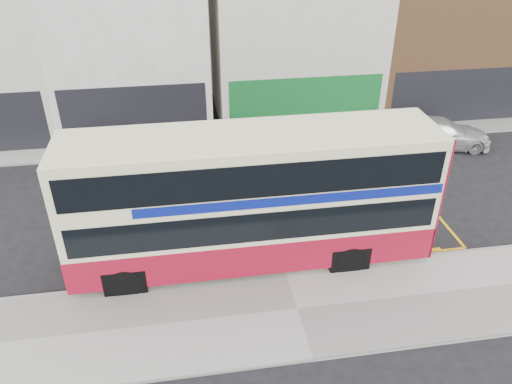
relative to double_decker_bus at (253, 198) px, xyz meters
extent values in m
plane|color=black|center=(0.98, -0.60, -2.59)|extent=(120.00, 120.00, 0.00)
cube|color=#A6A39D|center=(0.98, -2.90, -2.52)|extent=(40.00, 4.00, 0.15)
cube|color=gray|center=(0.98, -0.97, -2.52)|extent=(40.00, 0.15, 0.15)
cube|color=#A6A39D|center=(0.98, 10.40, -2.52)|extent=(50.00, 3.00, 0.15)
cube|color=white|center=(-4.52, 14.40, 1.91)|extent=(8.00, 8.00, 9.00)
cube|color=black|center=(-4.52, 10.42, -0.99)|extent=(7.36, 0.06, 3.20)
cube|color=black|center=(-4.52, 10.44, -1.19)|extent=(5.60, 0.04, 2.00)
cube|color=beige|center=(4.48, 14.40, 1.66)|extent=(9.00, 8.00, 8.50)
cube|color=#126929|center=(4.48, 10.42, -0.99)|extent=(8.28, 0.06, 3.20)
cube|color=black|center=(4.48, 10.44, -1.19)|extent=(6.30, 0.04, 2.00)
cube|color=#9C643E|center=(13.48, 14.40, 1.16)|extent=(9.00, 8.00, 7.50)
cube|color=black|center=(13.48, 10.42, -0.99)|extent=(8.28, 0.06, 3.20)
cube|color=black|center=(13.48, 10.44, -1.19)|extent=(6.30, 0.04, 2.00)
cube|color=#F1EBB7|center=(-0.04, 0.00, 0.06)|extent=(12.31, 2.81, 4.53)
cube|color=maroon|center=(-0.04, 0.00, -1.59)|extent=(12.35, 2.85, 1.23)
cube|color=maroon|center=(6.10, 0.00, 0.06)|extent=(0.06, 2.84, 4.53)
cube|color=black|center=(-0.04, 0.00, -0.24)|extent=(11.82, 2.87, 1.06)
cube|color=black|center=(-0.04, 0.00, 1.43)|extent=(11.82, 2.87, 1.12)
cube|color=navy|center=(1.08, 0.00, 0.65)|extent=(9.85, 2.85, 0.34)
cube|color=black|center=(-6.17, 0.00, -0.52)|extent=(0.06, 2.57, 1.79)
cube|color=black|center=(-6.17, 0.00, 1.43)|extent=(0.06, 2.57, 1.12)
cube|color=black|center=(-6.16, 0.00, 0.54)|extent=(0.05, 1.96, 0.39)
cube|color=#F1EBB7|center=(-0.04, 0.00, 2.27)|extent=(12.31, 2.69, 0.13)
cylinder|color=black|center=(-4.40, -1.28, -2.03)|extent=(1.12, 0.31, 1.12)
cylinder|color=black|center=(-4.40, 1.28, -2.03)|extent=(1.12, 0.31, 1.12)
cylinder|color=black|center=(3.20, -1.28, -2.03)|extent=(1.12, 0.31, 1.12)
cylinder|color=black|center=(3.21, 1.28, -2.03)|extent=(1.12, 0.31, 1.12)
cube|color=black|center=(-1.57, -1.00, -0.90)|extent=(0.11, 0.11, 3.09)
cube|color=white|center=(-1.26, -0.98, 0.33)|extent=(0.56, 0.07, 0.45)
cube|color=white|center=(-1.58, -0.94, -0.49)|extent=(0.36, 0.05, 0.51)
imported|color=#B6B7BB|center=(-5.77, 8.39, -1.86)|extent=(4.63, 2.77, 1.48)
imported|color=#464A4F|center=(0.92, 9.07, -1.96)|extent=(4.04, 1.95, 1.28)
imported|color=silver|center=(11.04, 7.79, -1.85)|extent=(5.45, 3.12, 1.49)
cylinder|color=#311B15|center=(10.47, 11.70, -1.61)|extent=(0.24, 0.24, 1.98)
camera|label=1|loc=(-2.13, -14.18, 8.86)|focal=35.00mm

